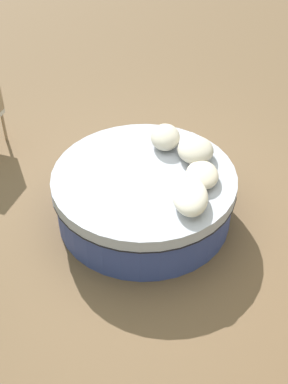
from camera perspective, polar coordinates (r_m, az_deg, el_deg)
ground_plane at (r=5.77m, az=-0.00°, el=-2.69°), size 16.00×16.00×0.00m
round_bed at (r=5.56m, az=-0.00°, el=-0.41°), size 1.99×1.99×0.59m
throw_pillow_0 at (r=4.99m, az=5.24°, el=-0.52°), size 0.56×0.35×0.19m
throw_pillow_1 at (r=5.30m, az=6.57°, el=1.95°), size 0.46×0.34×0.15m
throw_pillow_2 at (r=5.60m, az=5.82°, el=4.74°), size 0.47×0.40×0.20m
throw_pillow_3 at (r=5.76m, az=2.42°, el=6.20°), size 0.45×0.33×0.22m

